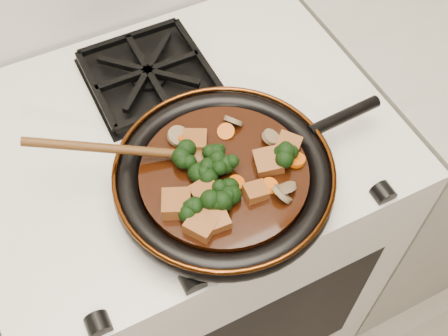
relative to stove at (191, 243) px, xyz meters
name	(u,v)px	position (x,y,z in m)	size (l,w,h in m)	color
stove	(191,243)	(0.00, 0.00, 0.00)	(0.76, 0.60, 0.90)	silver
burner_grate_front	(212,184)	(0.00, -0.14, 0.46)	(0.23, 0.23, 0.03)	black
burner_grate_back	(148,74)	(0.00, 0.14, 0.46)	(0.23, 0.23, 0.03)	black
skillet	(225,177)	(0.02, -0.15, 0.49)	(0.49, 0.36, 0.05)	black
braising_sauce	(224,175)	(0.02, -0.15, 0.50)	(0.27, 0.27, 0.02)	black
tofu_cube_0	(268,162)	(0.08, -0.17, 0.52)	(0.04, 0.04, 0.02)	brown
tofu_cube_1	(206,193)	(-0.03, -0.18, 0.52)	(0.04, 0.04, 0.02)	brown
tofu_cube_2	(176,204)	(-0.08, -0.18, 0.52)	(0.04, 0.05, 0.02)	brown
tofu_cube_3	(195,142)	(0.00, -0.08, 0.52)	(0.04, 0.04, 0.02)	brown
tofu_cube_4	(256,192)	(0.04, -0.21, 0.52)	(0.03, 0.03, 0.02)	brown
tofu_cube_5	(288,145)	(0.13, -0.16, 0.52)	(0.04, 0.04, 0.02)	brown
tofu_cube_6	(214,220)	(-0.04, -0.23, 0.52)	(0.04, 0.04, 0.02)	brown
tofu_cube_7	(202,225)	(-0.06, -0.23, 0.52)	(0.04, 0.04, 0.02)	brown
broccoli_floret_0	(288,156)	(0.12, -0.18, 0.52)	(0.06, 0.06, 0.06)	black
broccoli_floret_1	(226,166)	(0.02, -0.15, 0.52)	(0.06, 0.06, 0.05)	black
broccoli_floret_2	(225,196)	(-0.01, -0.20, 0.52)	(0.06, 0.06, 0.05)	black
broccoli_floret_3	(208,176)	(-0.01, -0.16, 0.52)	(0.06, 0.06, 0.05)	black
broccoli_floret_4	(207,174)	(-0.01, -0.15, 0.52)	(0.06, 0.06, 0.05)	black
broccoli_floret_5	(217,203)	(-0.02, -0.21, 0.52)	(0.06, 0.06, 0.05)	black
broccoli_floret_6	(186,208)	(-0.07, -0.19, 0.52)	(0.06, 0.06, 0.05)	black
broccoli_floret_7	(218,157)	(0.02, -0.13, 0.52)	(0.06, 0.06, 0.05)	black
broccoli_floret_8	(184,159)	(-0.03, -0.11, 0.52)	(0.06, 0.06, 0.05)	black
carrot_coin_0	(269,186)	(0.07, -0.21, 0.51)	(0.03, 0.03, 0.01)	#C54D05
carrot_coin_1	(226,132)	(0.05, -0.09, 0.51)	(0.03, 0.03, 0.01)	#C54D05
carrot_coin_2	(236,183)	(0.02, -0.18, 0.51)	(0.03, 0.03, 0.01)	#C54D05
carrot_coin_3	(185,138)	(-0.01, -0.07, 0.51)	(0.03, 0.03, 0.01)	#C54D05
carrot_coin_4	(216,192)	(-0.01, -0.19, 0.51)	(0.03, 0.03, 0.01)	#C54D05
carrot_coin_5	(295,160)	(0.13, -0.19, 0.51)	(0.03, 0.03, 0.01)	#C54D05
mushroom_slice_0	(178,136)	(-0.02, -0.06, 0.52)	(0.04, 0.04, 0.01)	#786245
mushroom_slice_1	(285,188)	(0.08, -0.23, 0.52)	(0.04, 0.04, 0.01)	#786245
mushroom_slice_2	(282,194)	(0.08, -0.24, 0.52)	(0.04, 0.04, 0.01)	#786245
mushroom_slice_3	(234,121)	(0.07, -0.07, 0.52)	(0.03, 0.03, 0.01)	#786245
mushroom_slice_4	(271,137)	(0.11, -0.13, 0.52)	(0.03, 0.03, 0.01)	#786245
wooden_spoon	(147,152)	(-0.08, -0.08, 0.53)	(0.17, 0.09, 0.27)	#4F2D11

